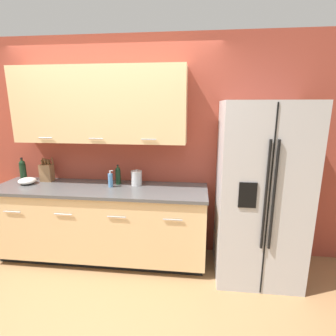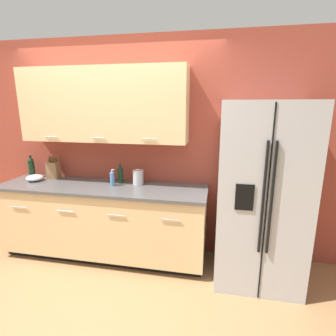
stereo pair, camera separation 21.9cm
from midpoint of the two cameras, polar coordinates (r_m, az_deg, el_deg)
name	(u,v)px [view 1 (the left image)]	position (r m, az deg, el deg)	size (l,w,h in m)	color
ground_plane	(79,316)	(2.82, -21.25, -27.82)	(14.00, 14.00, 0.00)	#997047
wall_back	(111,137)	(3.27, -14.15, 6.59)	(10.00, 0.39, 2.60)	#993D2D
counter_unit	(102,223)	(3.31, -16.10, -11.41)	(2.47, 0.64, 0.90)	black
refrigerator	(259,192)	(2.88, 17.20, -5.09)	(0.85, 0.78, 1.87)	#B2B2B5
knife_block	(47,172)	(3.61, -26.47, -0.83)	(0.16, 0.11, 0.30)	olive
wine_bottle	(23,170)	(3.79, -30.53, -0.35)	(0.08, 0.08, 0.29)	black
soap_dispenser	(111,180)	(3.10, -14.40, -2.57)	(0.06, 0.05, 0.20)	#4C7FB2
oil_bottle	(118,175)	(3.18, -12.76, -1.57)	(0.06, 0.06, 0.24)	black
steel_canister	(137,178)	(3.11, -8.87, -2.15)	(0.13, 0.13, 0.19)	#B7B7BA
mixing_bowl	(27,181)	(3.61, -29.86, -2.45)	(0.20, 0.20, 0.08)	white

